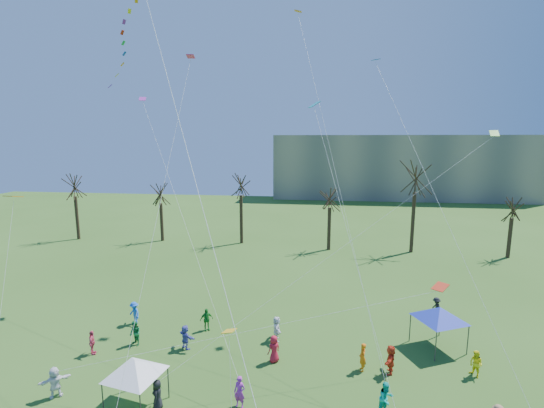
# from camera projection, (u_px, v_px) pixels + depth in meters

# --- Properties ---
(distant_building) EXTENTS (60.00, 14.00, 15.00)m
(distant_building) POSITION_uv_depth(u_px,v_px,m) (400.00, 167.00, 91.30)
(distant_building) COLOR gray
(distant_building) RESTS_ON ground
(bare_tree_row) EXTENTS (71.18, 7.66, 11.86)m
(bare_tree_row) POSITION_uv_depth(u_px,v_px,m) (320.00, 194.00, 48.52)
(bare_tree_row) COLOR black
(bare_tree_row) RESTS_ON ground
(big_box_kite) EXTENTS (5.59, 6.42, 25.56)m
(big_box_kite) POSITION_uv_depth(u_px,v_px,m) (132.00, 30.00, 19.82)
(big_box_kite) COLOR red
(big_box_kite) RESTS_ON ground
(canopy_tent_white) EXTENTS (3.50, 3.50, 2.68)m
(canopy_tent_white) POSITION_uv_depth(u_px,v_px,m) (135.00, 368.00, 19.77)
(canopy_tent_white) COLOR #3F3F44
(canopy_tent_white) RESTS_ON ground
(canopy_tent_blue) EXTENTS (3.58, 3.58, 2.95)m
(canopy_tent_blue) POSITION_uv_depth(u_px,v_px,m) (440.00, 313.00, 25.44)
(canopy_tent_blue) COLOR #3F3F44
(canopy_tent_blue) RESTS_ON ground
(festival_crowd) EXTENTS (25.72, 17.88, 1.81)m
(festival_crowd) POSITION_uv_depth(u_px,v_px,m) (264.00, 363.00, 22.58)
(festival_crowd) COLOR red
(festival_crowd) RESTS_ON ground
(small_kites_aloft) EXTENTS (28.41, 18.99, 33.46)m
(small_kites_aloft) POSITION_uv_depth(u_px,v_px,m) (273.00, 154.00, 23.87)
(small_kites_aloft) COLOR orange
(small_kites_aloft) RESTS_ON ground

